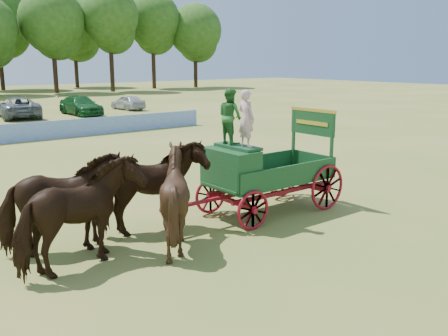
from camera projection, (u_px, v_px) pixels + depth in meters
ground at (216, 226)px, 13.78m from camera, size 160.00×160.00×0.00m
horse_lead_left at (80, 216)px, 10.70m from camera, size 3.09×1.95×2.42m
horse_lead_right at (62, 204)px, 11.55m from camera, size 3.10×2.00×2.42m
horse_wheel_left at (175, 197)px, 12.15m from camera, size 2.60×2.43×2.43m
horse_wheel_right at (152, 188)px, 13.00m from camera, size 3.01×1.66×2.42m
farm_dray at (251, 161)px, 14.30m from camera, size 6.00×2.00×3.71m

